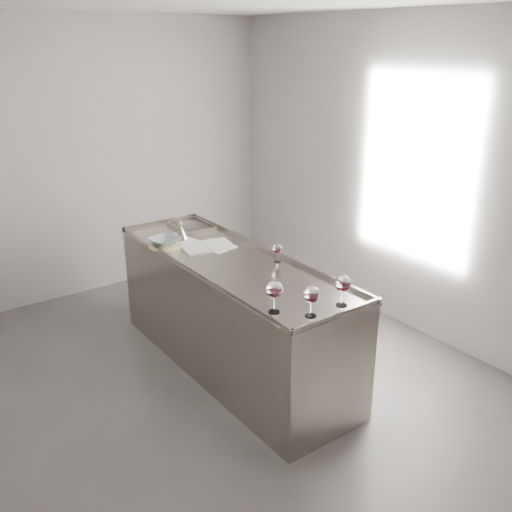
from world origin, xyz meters
TOP-DOWN VIEW (x-y plane):
  - room_shell at (0.00, 0.00)m, footprint 4.54×5.04m
  - counter at (0.50, 0.30)m, footprint 0.77×2.42m
  - wine_glass_left at (0.22, -0.60)m, footprint 0.11×0.11m
  - wine_glass_middle at (0.37, -0.78)m, footprint 0.10×0.10m
  - wine_glass_right at (0.64, -0.78)m, footprint 0.11×0.11m
  - wine_glass_small at (0.78, 0.07)m, footprint 0.07×0.07m
  - notebook at (0.52, 0.68)m, footprint 0.46×0.37m
  - loose_paper_top at (0.58, 0.66)m, footprint 0.29×0.37m
  - loose_paper_under at (0.40, 0.97)m, footprint 0.29×0.37m
  - trivet at (0.23, 0.89)m, footprint 0.30×0.30m
  - ceramic_bowl at (0.23, 0.89)m, footprint 0.27×0.27m
  - wine_funnel at (0.43, 0.97)m, footprint 0.12×0.12m

SIDE VIEW (x-z plane):
  - counter at x=0.50m, z-range -0.01..0.96m
  - loose_paper_top at x=0.58m, z-range 0.94..0.94m
  - loose_paper_under at x=0.40m, z-range 0.94..0.95m
  - notebook at x=0.52m, z-range 0.94..0.95m
  - trivet at x=0.23m, z-range 0.94..0.96m
  - ceramic_bowl at x=0.23m, z-range 0.96..1.02m
  - wine_funnel at x=0.43m, z-range 0.91..1.08m
  - wine_glass_small at x=0.78m, z-range 0.97..1.12m
  - wine_glass_middle at x=0.37m, z-range 0.98..1.18m
  - wine_glass_right at x=0.64m, z-range 0.98..1.19m
  - wine_glass_left at x=0.22m, z-range 0.98..1.20m
  - room_shell at x=0.00m, z-range -0.02..2.82m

